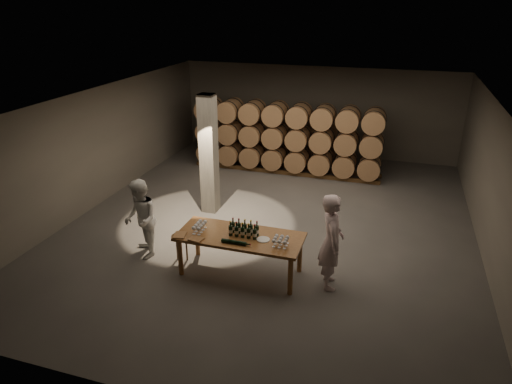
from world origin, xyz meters
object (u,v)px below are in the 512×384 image
(notebook_near, at_px, (196,239))
(stool, at_px, (180,240))
(plate, at_px, (263,239))
(bottle_cluster, at_px, (244,230))
(tasting_table, at_px, (240,240))
(person_woman, at_px, (141,219))
(person_man, at_px, (331,242))

(notebook_near, xyz_separation_m, stool, (-0.62, 0.50, -0.40))
(plate, bearing_deg, bottle_cluster, 173.04)
(bottle_cluster, bearing_deg, tasting_table, -168.43)
(notebook_near, bearing_deg, bottle_cluster, 37.48)
(person_woman, bearing_deg, stool, 54.49)
(bottle_cluster, relative_size, person_woman, 0.33)
(notebook_near, distance_m, person_woman, 1.62)
(stool, bearing_deg, person_woman, -179.07)
(plate, xyz_separation_m, stool, (-1.92, 0.09, -0.39))
(tasting_table, relative_size, bottle_cluster, 4.31)
(notebook_near, xyz_separation_m, person_man, (2.65, 0.56, 0.09))
(tasting_table, xyz_separation_m, bottle_cluster, (0.08, 0.02, 0.22))
(plate, relative_size, person_man, 0.13)
(tasting_table, xyz_separation_m, person_man, (1.86, 0.12, 0.21))
(bottle_cluster, xyz_separation_m, plate, (0.43, -0.05, -0.11))
(bottle_cluster, bearing_deg, stool, 178.51)
(bottle_cluster, height_order, stool, bottle_cluster)
(bottle_cluster, xyz_separation_m, person_woman, (-2.41, 0.02, -0.11))
(person_woman, bearing_deg, person_man, 54.63)
(tasting_table, relative_size, person_woman, 1.43)
(plate, distance_m, notebook_near, 1.36)
(tasting_table, distance_m, bottle_cluster, 0.24)
(bottle_cluster, relative_size, plate, 2.25)
(tasting_table, height_order, stool, tasting_table)
(plate, xyz_separation_m, person_woman, (-2.85, 0.08, -0.00))
(tasting_table, bearing_deg, stool, 177.80)
(notebook_near, xyz_separation_m, person_woman, (-1.55, 0.48, -0.01))
(plate, relative_size, stool, 0.42)
(tasting_table, xyz_separation_m, plate, (0.51, -0.04, 0.11))
(tasting_table, relative_size, notebook_near, 9.61)
(tasting_table, distance_m, plate, 0.52)
(bottle_cluster, height_order, plate, bottle_cluster)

